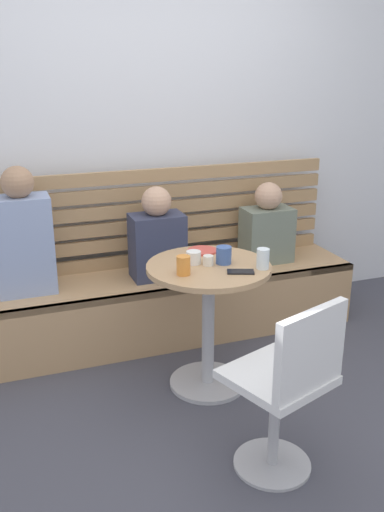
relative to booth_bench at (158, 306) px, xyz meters
The scene contains 16 objects.
ground 1.22m from the booth_bench, 90.00° to the right, with size 8.00×8.00×0.00m, color #42424C.
back_wall 1.31m from the booth_bench, 90.00° to the left, with size 5.20×0.10×2.90m, color silver.
booth_bench is the anchor object (origin of this frame).
booth_backrest 0.61m from the booth_bench, 90.00° to the left, with size 2.65×0.04×0.67m.
cafe_table 0.75m from the booth_bench, 82.50° to the right, with size 0.68×0.68×0.74m.
white_chair 1.52m from the booth_bench, 84.77° to the right, with size 0.51×0.51×0.85m.
person_adult 1.00m from the booth_bench, behind, with size 0.34×0.22×0.78m.
person_child_left 0.93m from the booth_bench, ahead, with size 0.34×0.22×0.56m.
person_child_middle 0.48m from the booth_bench, 77.56° to the right, with size 0.34×0.22×0.60m.
cup_espresso_small 0.88m from the booth_bench, 83.02° to the right, with size 0.06×0.06×0.06m, color silver.
cup_ceramic_white 0.84m from the booth_bench, 88.18° to the right, with size 0.08×0.08×0.07m, color white.
cup_tumbler_orange 0.96m from the booth_bench, 96.44° to the right, with size 0.07×0.07×0.10m, color orange.
cup_water_clear 1.06m from the booth_bench, 67.94° to the right, with size 0.07×0.07×0.11m, color white.
cup_mug_blue 0.91m from the booth_bench, 75.72° to the right, with size 0.08×0.08×0.10m, color #3D5B9E.
plate_small 0.71m from the booth_bench, 73.50° to the right, with size 0.17×0.17×0.01m, color #DB4C42.
phone_on_table 1.01m from the booth_bench, 76.53° to the right, with size 0.07×0.14×0.01m, color black.
Camera 1 is at (-0.98, -2.12, 1.78)m, focal length 39.38 mm.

